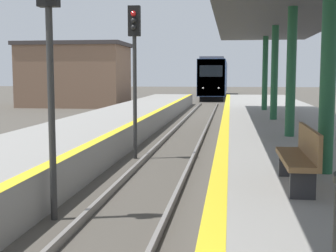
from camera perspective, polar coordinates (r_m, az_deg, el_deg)
train at (r=54.99m, az=5.73°, el=5.83°), size 2.67×21.99×4.33m
signal_near at (r=8.45m, az=-14.29°, el=10.49°), size 0.36×0.31×4.65m
signal_mid at (r=14.36m, az=-4.11°, el=8.85°), size 0.36×0.31×4.65m
station_canopy at (r=13.63m, az=14.99°, el=13.88°), size 4.42×25.03×3.78m
bench at (r=7.48m, az=15.85°, el=-3.45°), size 0.44×1.85×0.92m
station_building at (r=39.23m, az=-11.27°, el=6.17°), size 8.61×5.63×5.18m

